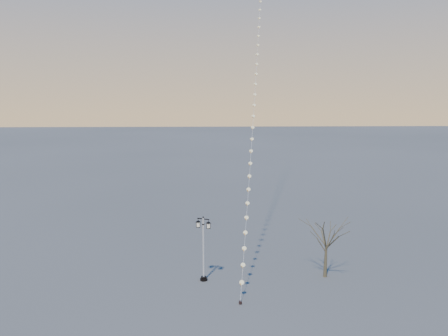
{
  "coord_description": "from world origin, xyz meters",
  "views": [
    {
      "loc": [
        0.06,
        -28.27,
        13.59
      ],
      "look_at": [
        1.2,
        4.22,
        8.01
      ],
      "focal_mm": 35.3,
      "sensor_mm": 36.0,
      "label": 1
    }
  ],
  "objects": [
    {
      "name": "kite_train",
      "position": [
        4.73,
        15.91,
        16.11
      ],
      "size": [
        5.94,
        35.61,
        32.41
      ],
      "rotation": [
        0.0,
        0.0,
        -0.11
      ],
      "color": "black",
      "rests_on": "ground"
    },
    {
      "name": "street_lamp",
      "position": [
        -0.36,
        2.18,
        2.68
      ],
      "size": [
        1.17,
        0.73,
        4.84
      ],
      "rotation": [
        0.0,
        0.0,
        -0.4
      ],
      "color": "black",
      "rests_on": "ground"
    },
    {
      "name": "bare_tree",
      "position": [
        8.7,
        2.5,
        3.06
      ],
      "size": [
        2.65,
        2.65,
        4.4
      ],
      "rotation": [
        0.0,
        0.0,
        0.05
      ],
      "color": "#4E452E",
      "rests_on": "ground"
    },
    {
      "name": "ground",
      "position": [
        0.0,
        0.0,
        0.0
      ],
      "size": [
        300.0,
        300.0,
        0.0
      ],
      "primitive_type": "plane",
      "color": "#4E4E4E",
      "rests_on": "ground"
    }
  ]
}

